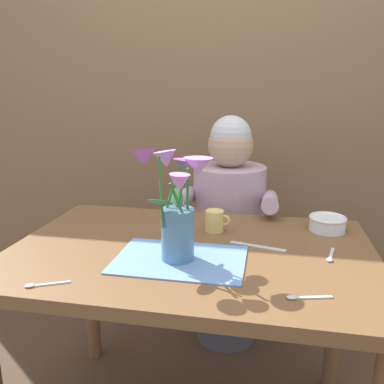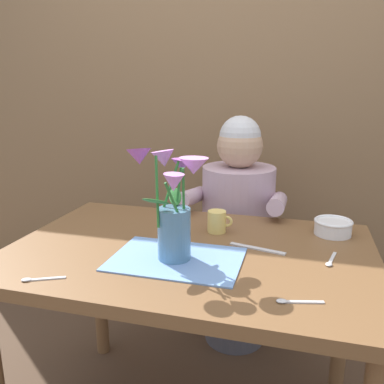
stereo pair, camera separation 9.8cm
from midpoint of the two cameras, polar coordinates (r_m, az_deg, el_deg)
name	(u,v)px [view 1 (the left image)]	position (r m, az deg, el deg)	size (l,w,h in m)	color
wood_panel_backdrop	(228,88)	(2.27, 3.92, 14.49)	(4.00, 0.10, 2.50)	brown
dining_table	(191,275)	(1.38, -2.22, -11.73)	(1.20, 0.80, 0.74)	brown
seated_person	(228,235)	(1.96, 3.76, -6.08)	(0.45, 0.47, 1.14)	#4C4C56
striped_placemat	(180,259)	(1.26, -3.98, -9.59)	(0.40, 0.28, 0.01)	#6B93D1
flower_vase	(177,207)	(1.20, -4.53, -2.11)	(0.26, 0.23, 0.36)	teal
ceramic_bowl	(327,223)	(1.55, 17.02, -4.26)	(0.14, 0.14, 0.06)	white
dinner_knife	(258,247)	(1.36, 7.29, -7.75)	(0.19, 0.02, 0.01)	silver
tea_cup	(215,221)	(1.48, 1.38, -4.16)	(0.09, 0.07, 0.08)	#E5C666
spoon_0	(302,297)	(1.07, 12.79, -14.46)	(0.12, 0.04, 0.01)	silver
spoon_1	(40,285)	(1.20, -23.09, -12.09)	(0.11, 0.07, 0.01)	silver
spoon_2	(330,257)	(1.33, 17.10, -8.86)	(0.04, 0.12, 0.01)	silver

